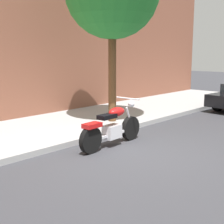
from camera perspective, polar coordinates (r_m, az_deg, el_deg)
name	(u,v)px	position (r m, az deg, el deg)	size (l,w,h in m)	color
ground_plane	(129,151)	(7.42, 2.98, -6.98)	(60.00, 60.00, 0.00)	#38383D
sidewalk	(51,128)	(9.46, -10.73, -2.85)	(22.00, 3.33, 0.14)	#A2A2A2
building_facade	(9,0)	(10.92, -17.77, 18.26)	(22.00, 0.50, 7.57)	brown
motorcycle	(112,128)	(7.72, -0.04, -2.83)	(2.10, 0.70, 1.11)	black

